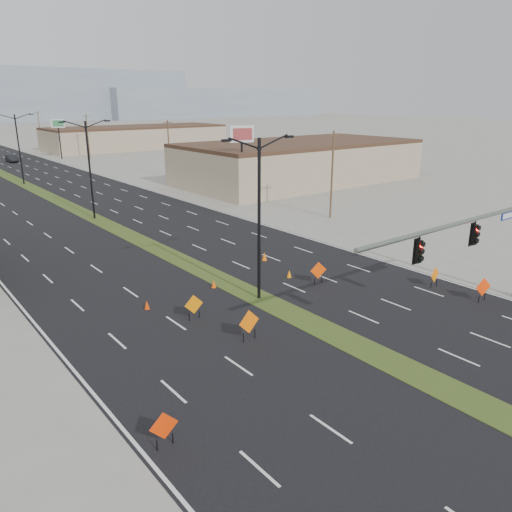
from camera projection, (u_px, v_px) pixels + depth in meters
ground at (422, 378)px, 22.70m from camera, size 600.00×600.00×0.00m
building_se_near at (299, 163)px, 75.63m from camera, size 36.00×18.00×5.50m
building_se_far at (137, 138)px, 126.84m from camera, size 44.00×16.00×5.00m
mesa_east at (213, 103)px, 343.44m from camera, size 160.00×50.00×18.00m
signal_mast at (490, 237)px, 27.79m from camera, size 16.30×0.60×8.00m
streetlight_0 at (259, 215)px, 30.07m from camera, size 5.15×0.24×10.02m
streetlight_1 at (90, 167)px, 51.09m from camera, size 5.15×0.24×10.02m
streetlight_2 at (19, 147)px, 72.10m from camera, size 5.15×0.24×10.02m
utility_pole_0 at (332, 174)px, 51.81m from camera, size 1.60×0.20×9.00m
utility_pole_1 at (169, 148)px, 78.08m from camera, size 1.60×0.20×9.00m
utility_pole_2 at (88, 136)px, 104.35m from camera, size 1.60×0.20×9.00m
utility_pole_3 at (39, 128)px, 130.62m from camera, size 1.60×0.20×9.00m
car_mid at (12, 158)px, 99.29m from camera, size 1.61×4.43×1.45m
construction_sign_0 at (164, 427)px, 17.94m from camera, size 1.10×0.16×1.47m
construction_sign_1 at (249, 323)px, 25.90m from camera, size 1.30×0.09×1.73m
construction_sign_2 at (194, 305)px, 28.42m from camera, size 1.14×0.16×1.52m
construction_sign_3 at (318, 271)px, 33.92m from camera, size 1.14×0.42×1.58m
construction_sign_4 at (483, 288)px, 30.93m from camera, size 1.15×0.36×1.58m
construction_sign_5 at (435, 275)px, 33.34m from camera, size 1.08×0.19×1.44m
cone_0 at (214, 284)px, 33.42m from camera, size 0.43×0.43×0.56m
cone_1 at (264, 257)px, 39.01m from camera, size 0.49×0.49×0.66m
cone_2 at (289, 274)px, 35.31m from camera, size 0.44×0.44×0.57m
cone_3 at (147, 305)px, 30.02m from camera, size 0.41×0.41×0.56m
pole_sign_east_near at (242, 140)px, 59.57m from camera, size 2.90×1.35×9.08m
pole_sign_east_far at (58, 127)px, 102.56m from camera, size 2.60×1.26×8.12m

